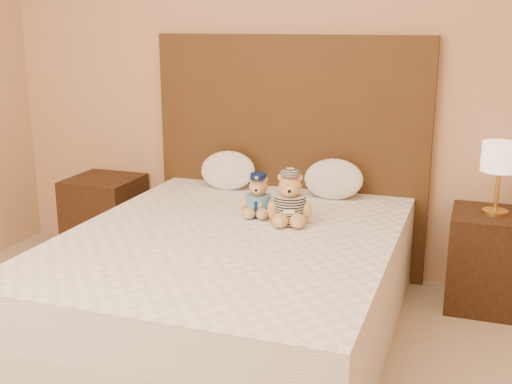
% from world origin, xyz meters
% --- Properties ---
extents(bed, '(1.60, 2.00, 0.55)m').
position_xyz_m(bed, '(0.00, 1.20, 0.28)').
color(bed, white).
rests_on(bed, ground).
extents(headboard, '(1.75, 0.08, 1.50)m').
position_xyz_m(headboard, '(0.00, 2.21, 0.75)').
color(headboard, '#472F15').
rests_on(headboard, ground).
extents(nightstand_left, '(0.45, 0.45, 0.55)m').
position_xyz_m(nightstand_left, '(-1.25, 2.00, 0.28)').
color(nightstand_left, '#352110').
rests_on(nightstand_left, ground).
extents(nightstand_right, '(0.45, 0.45, 0.55)m').
position_xyz_m(nightstand_right, '(1.25, 2.00, 0.28)').
color(nightstand_right, '#352110').
rests_on(nightstand_right, ground).
extents(lamp, '(0.20, 0.20, 0.40)m').
position_xyz_m(lamp, '(1.25, 2.00, 0.85)').
color(lamp, gold).
rests_on(lamp, nightstand_right).
extents(teddy_police, '(0.23, 0.22, 0.23)m').
position_xyz_m(teddy_police, '(0.03, 1.53, 0.67)').
color(teddy_police, tan).
rests_on(teddy_police, bed).
extents(teddy_prisoner, '(0.29, 0.29, 0.28)m').
position_xyz_m(teddy_prisoner, '(0.23, 1.45, 0.69)').
color(teddy_prisoner, tan).
rests_on(teddy_prisoner, bed).
extents(pillow_left, '(0.36, 0.23, 0.25)m').
position_xyz_m(pillow_left, '(-0.35, 2.03, 0.68)').
color(pillow_left, white).
rests_on(pillow_left, bed).
extents(pillow_right, '(0.36, 0.23, 0.25)m').
position_xyz_m(pillow_right, '(0.33, 2.03, 0.68)').
color(pillow_right, white).
rests_on(pillow_right, bed).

